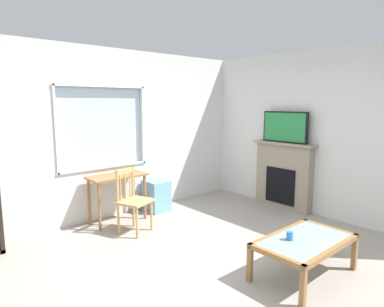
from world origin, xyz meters
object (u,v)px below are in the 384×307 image
object	(u,v)px
plastic_drawer_unit	(156,195)
fireplace	(283,175)
desk_under_window	(117,184)
sippy_cup	(290,236)
wooden_chair	(133,200)
tv	(285,127)
coffee_table	(305,244)

from	to	relation	value
plastic_drawer_unit	fireplace	xyz separation A→B (m)	(1.74, -1.33, 0.32)
desk_under_window	sippy_cup	size ratio (longest dim) A/B	9.59
desk_under_window	wooden_chair	world-z (taller)	wooden_chair
tv	wooden_chair	bearing A→B (deg)	163.23
desk_under_window	sippy_cup	xyz separation A→B (m)	(0.53, -2.66, -0.15)
tv	sippy_cup	xyz separation A→B (m)	(-1.94, -1.38, -0.96)
tv	sippy_cup	world-z (taller)	tv
wooden_chair	coffee_table	xyz separation A→B (m)	(0.72, -2.24, -0.11)
coffee_table	plastic_drawer_unit	bearing A→B (deg)	88.43
desk_under_window	fireplace	bearing A→B (deg)	-27.09
fireplace	coffee_table	xyz separation A→B (m)	(-1.82, -1.48, -0.22)
desk_under_window	plastic_drawer_unit	world-z (taller)	desk_under_window
coffee_table	desk_under_window	bearing A→B (deg)	103.81
fireplace	tv	distance (m)	0.83
plastic_drawer_unit	coffee_table	world-z (taller)	plastic_drawer_unit
tv	coffee_table	bearing A→B (deg)	-140.64
fireplace	wooden_chair	bearing A→B (deg)	163.34
desk_under_window	wooden_chair	distance (m)	0.54
wooden_chair	coffee_table	bearing A→B (deg)	-72.12
wooden_chair	tv	size ratio (longest dim) A/B	1.08
plastic_drawer_unit	fireplace	bearing A→B (deg)	-37.30
wooden_chair	plastic_drawer_unit	size ratio (longest dim) A/B	1.73
desk_under_window	tv	bearing A→B (deg)	-27.26
sippy_cup	plastic_drawer_unit	bearing A→B (deg)	85.37
plastic_drawer_unit	sippy_cup	size ratio (longest dim) A/B	5.77
wooden_chair	coffee_table	size ratio (longest dim) A/B	0.82
coffee_table	sippy_cup	xyz separation A→B (m)	(-0.14, 0.09, 0.10)
fireplace	sippy_cup	bearing A→B (deg)	-144.81
sippy_cup	tv	bearing A→B (deg)	35.44
tv	plastic_drawer_unit	bearing A→B (deg)	142.41
desk_under_window	fireplace	xyz separation A→B (m)	(2.49, -1.28, -0.02)
desk_under_window	tv	xyz separation A→B (m)	(2.48, -1.28, 0.81)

